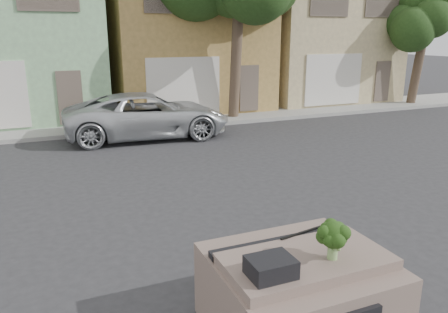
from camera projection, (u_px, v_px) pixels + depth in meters
ground_plane at (209, 234)px, 8.06m from camera, size 120.00×120.00×0.00m
sidewalk at (114, 125)px, 17.35m from camera, size 40.00×3.00×0.15m
townhouse_mint at (9, 29)px, 18.57m from camera, size 7.20×8.20×7.55m
townhouse_tan at (178, 29)px, 21.39m from camera, size 7.20×8.20×7.55m
townhouse_beige at (307, 30)px, 24.21m from camera, size 7.20×8.20×7.55m
silver_pickup at (149, 137)px, 15.59m from camera, size 5.91×3.09×1.59m
tree_near at (236, 16)px, 17.48m from camera, size 4.40×4.00×8.50m
tree_far at (420, 46)px, 21.58m from camera, size 3.20×3.00×6.00m
car_dashboard at (297, 293)px, 5.25m from camera, size 2.00×1.80×1.12m
instrument_hump at (271, 267)px, 4.55m from camera, size 0.48×0.38×0.20m
wiper_arm at (302, 233)px, 5.54m from camera, size 0.69×0.15×0.02m
broccoli at (333, 240)px, 4.86m from camera, size 0.45×0.45×0.46m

